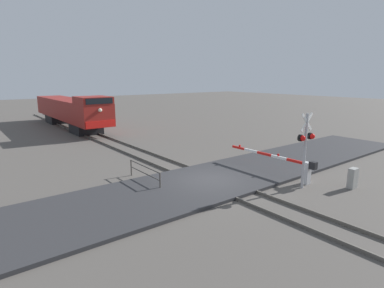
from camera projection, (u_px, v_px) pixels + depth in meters
The scene contains 9 objects.
ground_plane at pixel (210, 182), 17.01m from camera, with size 160.00×160.00×0.00m, color #514C47.
rail_track_left at pixel (200, 183), 16.56m from camera, with size 0.08×80.00×0.15m, color #59544C.
rail_track_right at pixel (220, 178), 17.43m from camera, with size 0.08×80.00×0.15m, color #59544C.
road_surface at pixel (210, 181), 16.99m from camera, with size 36.00×5.39×0.16m, color #2D2D30.
locomotive at pixel (71, 110), 34.94m from camera, with size 2.95×18.06×3.84m.
crossing_signal at pixel (306, 142), 15.62m from camera, with size 1.18×0.33×3.90m.
crossing_gate at pixel (294, 166), 17.19m from camera, with size 0.36×6.06×1.30m.
utility_cabinet at pixel (353, 178), 15.95m from camera, with size 0.53×0.33×1.07m, color #999993.
guard_railing at pixel (145, 171), 16.82m from camera, with size 0.08×3.22×0.95m.
Camera 1 is at (-10.72, -12.17, 5.61)m, focal length 29.09 mm.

